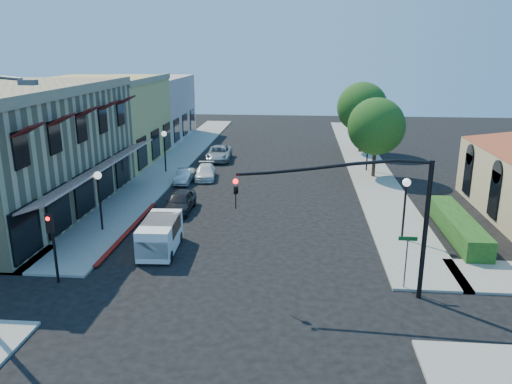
# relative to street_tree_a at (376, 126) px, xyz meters

# --- Properties ---
(ground) EXTENTS (120.00, 120.00, 0.00)m
(ground) POSITION_rel_street_tree_a_xyz_m (-8.80, -22.00, -4.19)
(ground) COLOR black
(ground) RESTS_ON ground
(sidewalk_left) EXTENTS (3.50, 50.00, 0.12)m
(sidewalk_left) POSITION_rel_street_tree_a_xyz_m (-17.55, 5.00, -4.13)
(sidewalk_left) COLOR gray
(sidewalk_left) RESTS_ON ground
(sidewalk_right) EXTENTS (3.50, 50.00, 0.12)m
(sidewalk_right) POSITION_rel_street_tree_a_xyz_m (-0.05, 5.00, -4.13)
(sidewalk_right) COLOR gray
(sidewalk_right) RESTS_ON ground
(curb_red_strip) EXTENTS (0.25, 10.00, 0.06)m
(curb_red_strip) POSITION_rel_street_tree_a_xyz_m (-15.70, -14.00, -4.19)
(curb_red_strip) COLOR maroon
(curb_red_strip) RESTS_ON ground
(corner_brick_building) EXTENTS (11.77, 18.20, 8.10)m
(corner_brick_building) POSITION_rel_street_tree_a_xyz_m (-24.25, -11.00, -0.19)
(corner_brick_building) COLOR tan
(corner_brick_building) RESTS_ON ground
(yellow_stucco_building) EXTENTS (10.00, 12.00, 7.60)m
(yellow_stucco_building) POSITION_rel_street_tree_a_xyz_m (-24.30, 4.00, -0.39)
(yellow_stucco_building) COLOR tan
(yellow_stucco_building) RESTS_ON ground
(pink_stucco_building) EXTENTS (10.00, 12.00, 7.00)m
(pink_stucco_building) POSITION_rel_street_tree_a_xyz_m (-24.30, 16.00, -0.69)
(pink_stucco_building) COLOR tan
(pink_stucco_building) RESTS_ON ground
(hedge) EXTENTS (1.40, 8.00, 1.10)m
(hedge) POSITION_rel_street_tree_a_xyz_m (2.90, -13.00, -4.19)
(hedge) COLOR #1A4914
(hedge) RESTS_ON ground
(street_tree_a) EXTENTS (4.56, 4.56, 6.48)m
(street_tree_a) POSITION_rel_street_tree_a_xyz_m (0.00, 0.00, 0.00)
(street_tree_a) COLOR #301D13
(street_tree_a) RESTS_ON ground
(street_tree_b) EXTENTS (4.94, 4.94, 7.02)m
(street_tree_b) POSITION_rel_street_tree_a_xyz_m (0.00, 10.00, 0.35)
(street_tree_b) COLOR #301D13
(street_tree_b) RESTS_ON ground
(signal_mast_arm) EXTENTS (8.01, 0.39, 6.00)m
(signal_mast_arm) POSITION_rel_street_tree_a_xyz_m (-2.94, -20.50, -0.11)
(signal_mast_arm) COLOR black
(signal_mast_arm) RESTS_ON ground
(secondary_signal) EXTENTS (0.28, 0.42, 3.32)m
(secondary_signal) POSITION_rel_street_tree_a_xyz_m (-16.80, -20.59, -1.88)
(secondary_signal) COLOR black
(secondary_signal) RESTS_ON ground
(street_name_sign) EXTENTS (0.80, 0.06, 2.50)m
(street_name_sign) POSITION_rel_street_tree_a_xyz_m (-1.30, -19.80, -2.50)
(street_name_sign) COLOR #595B5E
(street_name_sign) RESTS_ON ground
(lamppost_left_near) EXTENTS (0.44, 0.44, 3.57)m
(lamppost_left_near) POSITION_rel_street_tree_a_xyz_m (-17.30, -14.00, -1.46)
(lamppost_left_near) COLOR black
(lamppost_left_near) RESTS_ON ground
(lamppost_left_far) EXTENTS (0.44, 0.44, 3.57)m
(lamppost_left_far) POSITION_rel_street_tree_a_xyz_m (-17.30, 0.00, -1.46)
(lamppost_left_far) COLOR black
(lamppost_left_far) RESTS_ON ground
(lamppost_right_near) EXTENTS (0.44, 0.44, 3.57)m
(lamppost_right_near) POSITION_rel_street_tree_a_xyz_m (-0.30, -14.00, -1.46)
(lamppost_right_near) COLOR black
(lamppost_right_near) RESTS_ON ground
(lamppost_right_far) EXTENTS (0.44, 0.44, 3.57)m
(lamppost_right_far) POSITION_rel_street_tree_a_xyz_m (-0.30, 2.00, -1.46)
(lamppost_right_far) COLOR black
(lamppost_right_far) RESTS_ON ground
(white_van) EXTENTS (1.87, 3.93, 1.71)m
(white_van) POSITION_rel_street_tree_a_xyz_m (-13.13, -16.60, -3.21)
(white_van) COLOR white
(white_van) RESTS_ON ground
(parked_car_a) EXTENTS (1.58, 3.91, 1.33)m
(parked_car_a) POSITION_rel_street_tree_a_xyz_m (-13.65, -10.00, -3.53)
(parked_car_a) COLOR black
(parked_car_a) RESTS_ON ground
(parked_car_b) EXTENTS (1.21, 3.29, 1.08)m
(parked_car_b) POSITION_rel_street_tree_a_xyz_m (-15.00, -3.00, -3.66)
(parked_car_b) COLOR silver
(parked_car_b) RESTS_ON ground
(parked_car_c) EXTENTS (1.99, 3.93, 1.09)m
(parked_car_c) POSITION_rel_street_tree_a_xyz_m (-13.60, -1.57, -3.65)
(parked_car_c) COLOR white
(parked_car_c) RESTS_ON ground
(parked_car_d) EXTENTS (2.42, 4.83, 1.31)m
(parked_car_d) POSITION_rel_street_tree_a_xyz_m (-13.60, 5.32, -3.54)
(parked_car_d) COLOR #9FA1A4
(parked_car_d) RESTS_ON ground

